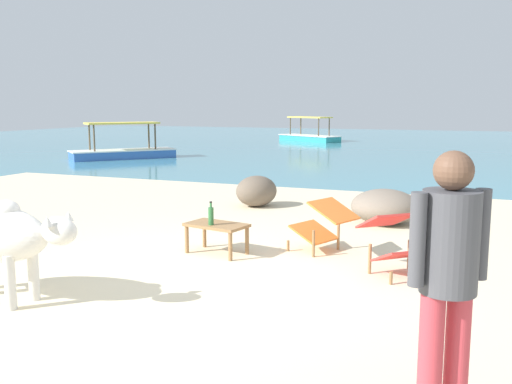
# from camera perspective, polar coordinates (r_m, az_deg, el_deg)

# --- Properties ---
(sand_beach) EXTENTS (18.00, 14.00, 0.04)m
(sand_beach) POSITION_cam_1_polar(r_m,az_deg,el_deg) (6.20, -6.72, -9.02)
(sand_beach) COLOR beige
(sand_beach) RESTS_ON ground
(water_surface) EXTENTS (60.00, 36.00, 0.03)m
(water_surface) POSITION_cam_1_polar(r_m,az_deg,el_deg) (27.38, 16.05, 4.41)
(water_surface) COLOR teal
(water_surface) RESTS_ON ground
(low_bench_table) EXTENTS (0.83, 0.58, 0.39)m
(low_bench_table) POSITION_cam_1_polar(r_m,az_deg,el_deg) (7.16, -3.99, -3.68)
(low_bench_table) COLOR olive
(low_bench_table) RESTS_ON sand_beach
(bottle) EXTENTS (0.07, 0.07, 0.30)m
(bottle) POSITION_cam_1_polar(r_m,az_deg,el_deg) (7.05, -4.56, -2.38)
(bottle) COLOR #2D6B38
(bottle) RESTS_ON low_bench_table
(deck_chair_near) EXTENTS (0.91, 0.92, 0.68)m
(deck_chair_near) POSITION_cam_1_polar(r_m,az_deg,el_deg) (6.51, 13.63, -4.63)
(deck_chair_near) COLOR olive
(deck_chair_near) RESTS_ON sand_beach
(deck_chair_far) EXTENTS (0.91, 0.78, 0.68)m
(deck_chair_far) POSITION_cam_1_polar(r_m,az_deg,el_deg) (7.24, 6.80, -3.11)
(deck_chair_far) COLOR olive
(deck_chair_far) RESTS_ON sand_beach
(person_standing) EXTENTS (0.41, 0.36, 1.62)m
(person_standing) POSITION_cam_1_polar(r_m,az_deg,el_deg) (3.38, 18.80, -7.46)
(person_standing) COLOR #CC3D47
(person_standing) RESTS_ON sand_beach
(shore_rock_large) EXTENTS (1.28, 1.28, 0.55)m
(shore_rock_large) POSITION_cam_1_polar(r_m,az_deg,el_deg) (9.20, 12.83, -1.43)
(shore_rock_large) COLOR gray
(shore_rock_large) RESTS_ON sand_beach
(shore_rock_medium) EXTENTS (0.98, 1.03, 0.57)m
(shore_rock_medium) POSITION_cam_1_polar(r_m,az_deg,el_deg) (10.49, 0.04, 0.09)
(shore_rock_medium) COLOR #6B5B4C
(shore_rock_medium) RESTS_ON sand_beach
(boat_blue) EXTENTS (3.25, 3.55, 1.29)m
(boat_blue) POSITION_cam_1_polar(r_m,az_deg,el_deg) (20.83, -13.24, 4.06)
(boat_blue) COLOR #3866B7
(boat_blue) RESTS_ON water_surface
(boat_teal) EXTENTS (3.76, 2.81, 1.29)m
(boat_teal) POSITION_cam_1_polar(r_m,az_deg,el_deg) (30.31, 5.38, 5.64)
(boat_teal) COLOR teal
(boat_teal) RESTS_ON water_surface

